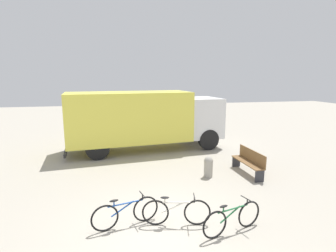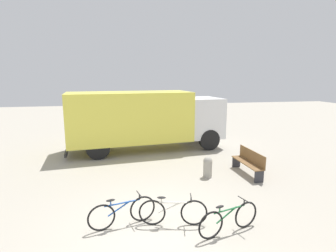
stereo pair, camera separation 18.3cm
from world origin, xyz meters
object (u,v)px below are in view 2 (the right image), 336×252
at_px(delivery_truck, 145,117).
at_px(bicycle_middle, 173,212).
at_px(park_bench, 249,161).
at_px(bicycle_near, 123,212).
at_px(bollard_near_bench, 208,166).
at_px(bicycle_far, 229,219).

height_order(delivery_truck, bicycle_middle, delivery_truck).
xyz_separation_m(park_bench, bicycle_near, (-4.81, -2.71, -0.14)).
xyz_separation_m(park_bench, bicycle_middle, (-3.58, -2.92, -0.14)).
relative_size(bicycle_middle, bollard_near_bench, 2.18).
height_order(bicycle_middle, bicycle_far, same).
distance_m(bicycle_near, bollard_near_bench, 4.16).
relative_size(bicycle_near, bicycle_far, 1.01).
height_order(bicycle_near, bollard_near_bench, bollard_near_bench).
distance_m(delivery_truck, bollard_near_bench, 4.79).
xyz_separation_m(bicycle_near, bicycle_middle, (1.23, -0.21, 0.00)).
height_order(bicycle_near, bicycle_far, same).
distance_m(bicycle_far, bollard_near_bench, 3.57).
distance_m(bicycle_middle, bicycle_far, 1.36).
bearing_deg(bicycle_middle, park_bench, 50.62).
height_order(park_bench, bicycle_near, park_bench).
bearing_deg(bollard_near_bench, park_bench, 0.09).
xyz_separation_m(park_bench, bollard_near_bench, (-1.65, -0.00, -0.08)).
relative_size(park_bench, bicycle_middle, 1.08).
distance_m(delivery_truck, bicycle_near, 7.18).
xyz_separation_m(bicycle_middle, bicycle_far, (1.23, -0.58, 0.00)).
bearing_deg(bollard_near_bench, bicycle_far, -101.28).
height_order(park_bench, bicycle_middle, park_bench).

